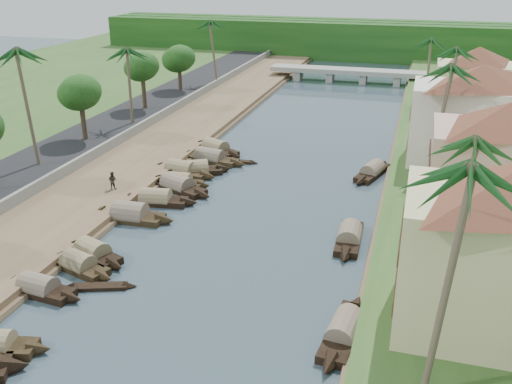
# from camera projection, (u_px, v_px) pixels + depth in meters

# --- Properties ---
(ground) EXTENTS (220.00, 220.00, 0.00)m
(ground) POSITION_uv_depth(u_px,v_px,m) (206.00, 280.00, 40.28)
(ground) COLOR #354650
(ground) RESTS_ON ground
(left_bank) EXTENTS (10.00, 180.00, 0.80)m
(left_bank) POSITION_uv_depth(u_px,v_px,m) (134.00, 163.00, 62.01)
(left_bank) COLOR brown
(left_bank) RESTS_ON ground
(right_bank) EXTENTS (16.00, 180.00, 1.20)m
(right_bank) POSITION_uv_depth(u_px,v_px,m) (474.00, 196.00, 52.90)
(right_bank) COLOR #2D5221
(right_bank) RESTS_ON ground
(road) EXTENTS (8.00, 180.00, 1.40)m
(road) POSITION_uv_depth(u_px,v_px,m) (65.00, 153.00, 64.09)
(road) COLOR black
(road) RESTS_ON ground
(retaining_wall) EXTENTS (0.40, 180.00, 1.10)m
(retaining_wall) POSITION_uv_depth(u_px,v_px,m) (99.00, 151.00, 62.73)
(retaining_wall) COLOR gray
(retaining_wall) RESTS_ON left_bank
(treeline) EXTENTS (120.00, 14.00, 8.00)m
(treeline) POSITION_uv_depth(u_px,v_px,m) (365.00, 40.00, 127.53)
(treeline) COLOR #123C10
(treeline) RESTS_ON ground
(bridge) EXTENTS (28.00, 4.00, 2.40)m
(bridge) POSITION_uv_depth(u_px,v_px,m) (347.00, 72.00, 103.54)
(bridge) COLOR gray
(bridge) RESTS_ON ground
(building_mid) EXTENTS (14.11, 14.11, 9.70)m
(building_mid) POSITION_uv_depth(u_px,v_px,m) (502.00, 161.00, 45.21)
(building_mid) COLOR #CF9A93
(building_mid) RESTS_ON right_bank
(building_far) EXTENTS (15.59, 15.59, 10.20)m
(building_far) POSITION_uv_depth(u_px,v_px,m) (478.00, 114.00, 57.80)
(building_far) COLOR silver
(building_far) RESTS_ON right_bank
(building_distant) EXTENTS (12.62, 12.62, 9.20)m
(building_distant) POSITION_uv_depth(u_px,v_px,m) (475.00, 81.00, 75.49)
(building_distant) COLOR beige
(building_distant) RESTS_ON right_bank
(sampan_3) EXTENTS (7.31, 2.23, 1.97)m
(sampan_3) POSITION_uv_depth(u_px,v_px,m) (39.00, 288.00, 38.46)
(sampan_3) COLOR black
(sampan_3) RESTS_ON ground
(sampan_4) EXTENTS (7.04, 3.58, 2.00)m
(sampan_4) POSITION_uv_depth(u_px,v_px,m) (79.00, 265.00, 41.36)
(sampan_4) COLOR black
(sampan_4) RESTS_ON ground
(sampan_5) EXTENTS (7.01, 4.07, 2.20)m
(sampan_5) POSITION_uv_depth(u_px,v_px,m) (93.00, 254.00, 42.93)
(sampan_5) COLOR black
(sampan_5) RESTS_ON ground
(sampan_6) EXTENTS (8.40, 2.39, 2.46)m
(sampan_6) POSITION_uv_depth(u_px,v_px,m) (130.00, 216.00, 49.26)
(sampan_6) COLOR black
(sampan_6) RESTS_ON ground
(sampan_7) EXTENTS (8.27, 2.79, 2.17)m
(sampan_7) POSITION_uv_depth(u_px,v_px,m) (156.00, 200.00, 52.50)
(sampan_7) COLOR black
(sampan_7) RESTS_ON ground
(sampan_8) EXTENTS (6.47, 1.94, 2.02)m
(sampan_8) POSITION_uv_depth(u_px,v_px,m) (180.00, 182.00, 56.54)
(sampan_8) COLOR black
(sampan_8) RESTS_ON ground
(sampan_9) EXTENTS (8.87, 4.98, 2.24)m
(sampan_9) POSITION_uv_depth(u_px,v_px,m) (177.00, 186.00, 55.67)
(sampan_9) COLOR black
(sampan_9) RESTS_ON ground
(sampan_10) EXTENTS (8.61, 3.11, 2.31)m
(sampan_10) POSITION_uv_depth(u_px,v_px,m) (181.00, 171.00, 59.56)
(sampan_10) COLOR black
(sampan_10) RESTS_ON ground
(sampan_11) EXTENTS (7.66, 5.28, 2.24)m
(sampan_11) POSITION_uv_depth(u_px,v_px,m) (195.00, 171.00, 59.69)
(sampan_11) COLOR black
(sampan_11) RESTS_ON ground
(sampan_12) EXTENTS (9.42, 3.46, 2.20)m
(sampan_12) POSITION_uv_depth(u_px,v_px,m) (210.00, 158.00, 63.42)
(sampan_12) COLOR black
(sampan_12) RESTS_ON ground
(sampan_13) EXTENTS (8.33, 5.31, 2.30)m
(sampan_13) POSITION_uv_depth(u_px,v_px,m) (215.00, 149.00, 66.40)
(sampan_13) COLOR black
(sampan_13) RESTS_ON ground
(sampan_14) EXTENTS (2.55, 8.68, 2.09)m
(sampan_14) POSITION_uv_depth(u_px,v_px,m) (344.00, 331.00, 34.07)
(sampan_14) COLOR black
(sampan_14) RESTS_ON ground
(sampan_15) EXTENTS (2.02, 8.10, 2.17)m
(sampan_15) POSITION_uv_depth(u_px,v_px,m) (349.00, 237.00, 45.47)
(sampan_15) COLOR black
(sampan_15) RESTS_ON ground
(sampan_16) EXTENTS (3.86, 8.46, 2.06)m
(sampan_16) POSITION_uv_depth(u_px,v_px,m) (372.00, 172.00, 59.40)
(sampan_16) COLOR black
(sampan_16) RESTS_ON ground
(canoe_1) EXTENTS (5.26, 2.57, 0.85)m
(canoe_1) POSITION_uv_depth(u_px,v_px,m) (99.00, 287.00, 39.16)
(canoe_1) COLOR black
(canoe_1) RESTS_ON ground
(canoe_2) EXTENTS (5.20, 1.00, 0.75)m
(canoe_2) POSITION_uv_depth(u_px,v_px,m) (236.00, 162.00, 63.26)
(canoe_2) COLOR black
(canoe_2) RESTS_ON ground
(palm_0) EXTENTS (3.20, 3.20, 13.44)m
(palm_0) POSITION_uv_depth(u_px,v_px,m) (458.00, 173.00, 23.71)
(palm_0) COLOR brown
(palm_0) RESTS_ON ground
(palm_1) EXTENTS (3.20, 3.20, 10.83)m
(palm_1) POSITION_uv_depth(u_px,v_px,m) (462.00, 142.00, 35.93)
(palm_1) COLOR brown
(palm_1) RESTS_ON ground
(palm_2) EXTENTS (3.20, 3.20, 12.20)m
(palm_2) POSITION_uv_depth(u_px,v_px,m) (444.00, 69.00, 52.35)
(palm_2) COLOR brown
(palm_2) RESTS_ON ground
(palm_3) EXTENTS (3.20, 3.20, 11.44)m
(palm_3) POSITION_uv_depth(u_px,v_px,m) (450.00, 51.00, 67.46)
(palm_3) COLOR brown
(palm_3) RESTS_ON ground
(palm_5) EXTENTS (3.20, 3.20, 13.05)m
(palm_5) POSITION_uv_depth(u_px,v_px,m) (20.00, 53.00, 54.47)
(palm_5) COLOR brown
(palm_5) RESTS_ON ground
(palm_6) EXTENTS (3.20, 3.20, 10.83)m
(palm_6) POSITION_uv_depth(u_px,v_px,m) (127.00, 51.00, 69.84)
(palm_6) COLOR brown
(palm_6) RESTS_ON ground
(palm_7) EXTENTS (3.20, 3.20, 10.56)m
(palm_7) POSITION_uv_depth(u_px,v_px,m) (432.00, 41.00, 81.40)
(palm_7) COLOR brown
(palm_7) RESTS_ON ground
(palm_8) EXTENTS (3.20, 3.20, 11.50)m
(palm_8) POSITION_uv_depth(u_px,v_px,m) (214.00, 23.00, 93.32)
(palm_8) COLOR brown
(palm_8) RESTS_ON ground
(tree_3) EXTENTS (4.65, 4.65, 7.38)m
(tree_3) POSITION_uv_depth(u_px,v_px,m) (80.00, 93.00, 64.74)
(tree_3) COLOR #4E3A2D
(tree_3) RESTS_ON ground
(tree_4) EXTENTS (4.49, 4.49, 7.61)m
(tree_4) POSITION_uv_depth(u_px,v_px,m) (142.00, 68.00, 78.37)
(tree_4) COLOR #4E3A2D
(tree_4) RESTS_ON ground
(tree_5) EXTENTS (4.83, 4.83, 6.87)m
(tree_5) POSITION_uv_depth(u_px,v_px,m) (179.00, 59.00, 89.89)
(tree_5) COLOR #4E3A2D
(tree_5) RESTS_ON ground
(person_far) EXTENTS (0.83, 0.65, 1.70)m
(person_far) POSITION_uv_depth(u_px,v_px,m) (112.00, 180.00, 53.67)
(person_far) COLOR #353225
(person_far) RESTS_ON left_bank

